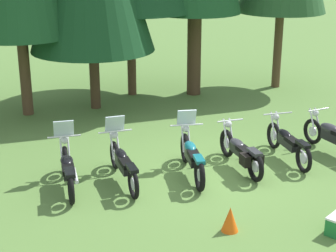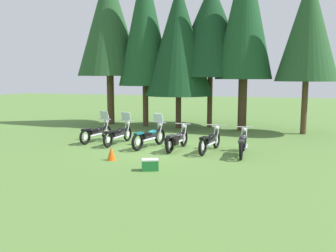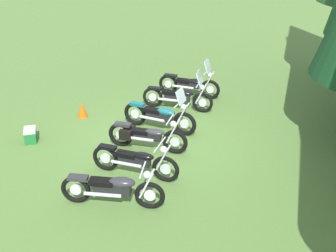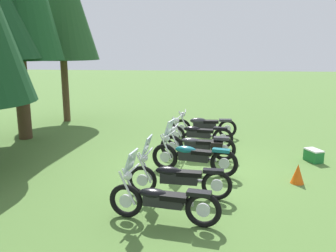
{
  "view_description": "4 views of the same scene",
  "coord_description": "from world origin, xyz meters",
  "views": [
    {
      "loc": [
        -5.56,
        -10.35,
        5.16
      ],
      "look_at": [
        -0.8,
        0.7,
        0.98
      ],
      "focal_mm": 58.69,
      "sensor_mm": 36.0,
      "label": 1
    },
    {
      "loc": [
        4.78,
        -13.55,
        2.88
      ],
      "look_at": [
        0.11,
        0.42,
        0.86
      ],
      "focal_mm": 38.21,
      "sensor_mm": 36.0,
      "label": 2
    },
    {
      "loc": [
        11.25,
        2.46,
        6.06
      ],
      "look_at": [
        0.44,
        0.37,
        0.64
      ],
      "focal_mm": 49.33,
      "sensor_mm": 36.0,
      "label": 3
    },
    {
      "loc": [
        -9.45,
        -0.37,
        3.23
      ],
      "look_at": [
        0.78,
        0.74,
        0.95
      ],
      "focal_mm": 38.52,
      "sensor_mm": 36.0,
      "label": 4
    }
  ],
  "objects": [
    {
      "name": "picnic_cooler",
      "position": [
        0.81,
        -3.45,
        0.18
      ],
      "size": [
        0.6,
        0.5,
        0.36
      ],
      "color": "#1E7233",
      "rests_on": "ground_plane"
    },
    {
      "name": "motorcycle_0",
      "position": [
        -3.26,
        0.41,
        0.44
      ],
      "size": [
        0.72,
        2.16,
        1.35
      ],
      "rotation": [
        0.0,
        0.0,
        1.41
      ],
      "color": "black",
      "rests_on": "ground_plane"
    },
    {
      "name": "motorcycle_3",
      "position": [
        0.68,
        -0.19,
        0.42
      ],
      "size": [
        0.68,
        2.21,
        1.0
      ],
      "rotation": [
        0.0,
        0.0,
        1.49
      ],
      "color": "black",
      "rests_on": "ground_plane"
    },
    {
      "name": "motorcycle_1",
      "position": [
        -2.08,
        0.23,
        0.45
      ],
      "size": [
        0.78,
        2.3,
        1.34
      ],
      "rotation": [
        0.0,
        0.0,
        1.49
      ],
      "color": "black",
      "rests_on": "ground_plane"
    },
    {
      "name": "motorcycle_2",
      "position": [
        -0.53,
        -0.04,
        0.46
      ],
      "size": [
        0.87,
        2.26,
        1.37
      ],
      "rotation": [
        0.0,
        0.0,
        1.33
      ],
      "color": "black",
      "rests_on": "ground_plane"
    },
    {
      "name": "ground_plane",
      "position": [
        0.0,
        0.0,
        0.0
      ],
      "size": [
        80.0,
        80.0,
        0.0
      ],
      "primitive_type": "plane",
      "color": "#547A38"
    },
    {
      "name": "motorcycle_5",
      "position": [
        3.28,
        -0.29,
        0.45
      ],
      "size": [
        0.65,
        2.32,
        0.99
      ],
      "rotation": [
        0.0,
        0.0,
        1.63
      ],
      "color": "black",
      "rests_on": "ground_plane"
    },
    {
      "name": "motorcycle_4",
      "position": [
        2.01,
        -0.12,
        0.43
      ],
      "size": [
        0.77,
        2.24,
        0.99
      ],
      "rotation": [
        0.0,
        0.0,
        1.43
      ],
      "color": "black",
      "rests_on": "ground_plane"
    },
    {
      "name": "traffic_cone",
      "position": [
        -0.97,
        -2.59,
        0.24
      ],
      "size": [
        0.32,
        0.32,
        0.48
      ],
      "primitive_type": "cone",
      "color": "#EA590F",
      "rests_on": "ground_plane"
    }
  ]
}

